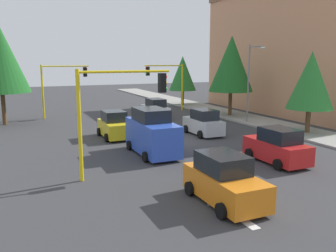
{
  "coord_description": "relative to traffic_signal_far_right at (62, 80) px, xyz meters",
  "views": [
    {
      "loc": [
        22.47,
        -10.27,
        5.63
      ],
      "look_at": [
        0.44,
        -0.6,
        1.2
      ],
      "focal_mm": 38.18,
      "sensor_mm": 36.0,
      "label": 1
    }
  ],
  "objects": [
    {
      "name": "sidewalk_kerb",
      "position": [
        9.0,
        16.12,
        -3.64
      ],
      "size": [
        80.0,
        4.0,
        0.15
      ],
      "primitive_type": "cube",
      "color": "gray",
      "rests_on": "ground"
    },
    {
      "name": "car_orange",
      "position": [
        24.91,
        2.88,
        -2.82
      ],
      "size": [
        4.03,
        2.06,
        1.98
      ],
      "color": "orange",
      "rests_on": "ground"
    },
    {
      "name": "apartment_block",
      "position": [
        5.52,
        24.12,
        2.98
      ],
      "size": [
        21.73,
        9.3,
        13.36
      ],
      "color": "tan",
      "rests_on": "ground"
    },
    {
      "name": "tree_roadside_near",
      "position": [
        16.0,
        16.12,
        0.42
      ],
      "size": [
        3.48,
        3.48,
        6.33
      ],
      "color": "brown",
      "rests_on": "ground"
    },
    {
      "name": "tree_roadside_mid",
      "position": [
        6.0,
        15.62,
        1.58
      ],
      "size": [
        4.4,
        4.4,
        8.06
      ],
      "color": "brown",
      "rests_on": "ground"
    },
    {
      "name": "car_red",
      "position": [
        21.24,
        8.67,
        -2.82
      ],
      "size": [
        3.96,
        2.03,
        1.98
      ],
      "color": "red",
      "rests_on": "ground"
    },
    {
      "name": "ground_plane",
      "position": [
        14.0,
        5.62,
        -3.72
      ],
      "size": [
        120.0,
        120.0,
        0.0
      ],
      "primitive_type": "plane",
      "color": "#353538"
    },
    {
      "name": "traffic_signal_far_left",
      "position": [
        0.0,
        11.25,
        -0.0
      ],
      "size": [
        0.36,
        4.59,
        5.22
      ],
      "color": "yellow",
      "rests_on": "ground"
    },
    {
      "name": "car_yellow",
      "position": [
        11.2,
        2.14,
        -2.82
      ],
      "size": [
        3.76,
        2.04,
        1.98
      ],
      "color": "yellow",
      "rests_on": "ground"
    },
    {
      "name": "traffic_signal_far_right",
      "position": [
        0.0,
        0.0,
        0.0
      ],
      "size": [
        0.36,
        4.59,
        5.22
      ],
      "color": "yellow",
      "rests_on": "ground"
    },
    {
      "name": "lane_arrow_near",
      "position": [
        25.51,
        2.62,
        -3.71
      ],
      "size": [
        2.4,
        1.1,
        1.1
      ],
      "color": "silver",
      "rests_on": "ground"
    },
    {
      "name": "traffic_signal_near_right",
      "position": [
        20.0,
        -0.01,
        0.02
      ],
      "size": [
        0.36,
        4.59,
        5.26
      ],
      "color": "yellow",
      "rests_on": "ground"
    },
    {
      "name": "delivery_van_blue",
      "position": [
        16.7,
        2.98,
        -2.43
      ],
      "size": [
        4.8,
        2.22,
        2.77
      ],
      "color": "blue",
      "rests_on": "ground"
    },
    {
      "name": "car_white",
      "position": [
        4.25,
        8.14,
        -2.82
      ],
      "size": [
        3.98,
        1.94,
        1.98
      ],
      "color": "white",
      "rests_on": "ground"
    },
    {
      "name": "tree_roadside_far",
      "position": [
        -4.0,
        15.12,
        0.3
      ],
      "size": [
        3.39,
        3.39,
        6.15
      ],
      "color": "brown",
      "rests_on": "ground"
    },
    {
      "name": "car_silver",
      "position": [
        12.93,
        8.66,
        -2.82
      ],
      "size": [
        3.79,
        1.98,
        1.98
      ],
      "color": "#B2B5BA",
      "rests_on": "ground"
    },
    {
      "name": "street_lamp_curbside",
      "position": [
        10.39,
        14.82,
        0.63
      ],
      "size": [
        2.15,
        0.28,
        7.0
      ],
      "color": "slate",
      "rests_on": "ground"
    }
  ]
}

